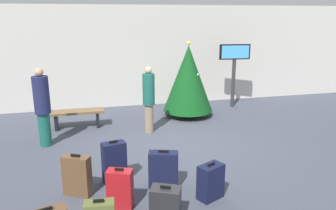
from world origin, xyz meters
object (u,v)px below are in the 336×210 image
waiting_bench (77,115)px  traveller_1 (149,98)px  suitcase_1 (165,204)px  holiday_tree (188,78)px  suitcase_4 (114,162)px  suitcase_0 (120,189)px  flight_info_kiosk (234,63)px  suitcase_7 (211,182)px  traveller_0 (42,106)px  suitcase_5 (77,176)px  suitcase_3 (163,170)px

waiting_bench → traveller_1: traveller_1 is taller
waiting_bench → suitcase_1: bearing=-73.7°
holiday_tree → suitcase_4: bearing=-124.7°
suitcase_0 → suitcase_1: size_ratio=1.25×
flight_info_kiosk → traveller_1: 3.63m
suitcase_0 → suitcase_7: 1.48m
holiday_tree → waiting_bench: bearing=-173.6°
holiday_tree → flight_info_kiosk: 1.86m
traveller_0 → suitcase_5: size_ratio=2.48×
suitcase_1 → suitcase_3: (0.19, 0.94, 0.07)m
suitcase_5 → suitcase_7: bearing=-16.5°
suitcase_0 → holiday_tree: bearing=61.0°
holiday_tree → flight_info_kiosk: holiday_tree is taller
traveller_0 → traveller_1: traveller_0 is taller
flight_info_kiosk → suitcase_3: flight_info_kiosk is taller
suitcase_1 → suitcase_7: size_ratio=0.87×
suitcase_4 → suitcase_5: suitcase_4 is taller
traveller_1 → suitcase_3: bearing=-95.7°
flight_info_kiosk → suitcase_4: bearing=-135.1°
flight_info_kiosk → waiting_bench: (-4.95, -0.96, -1.10)m
flight_info_kiosk → waiting_bench: size_ratio=1.43×
suitcase_5 → flight_info_kiosk: bearing=42.9°
holiday_tree → suitcase_4: 4.46m
traveller_1 → suitcase_0: bearing=-108.1°
suitcase_4 → suitcase_0: bearing=-89.3°
waiting_bench → traveller_1: (1.82, -0.79, 0.55)m
holiday_tree → traveller_0: bearing=-159.2°
holiday_tree → suitcase_0: holiday_tree is taller
waiting_bench → suitcase_4: suitcase_4 is taller
waiting_bench → traveller_0: traveller_0 is taller
traveller_0 → suitcase_4: size_ratio=2.29×
traveller_1 → suitcase_7: bearing=-83.6°
suitcase_3 → suitcase_5: size_ratio=0.94×
suitcase_5 → suitcase_4: bearing=25.9°
holiday_tree → suitcase_1: size_ratio=4.06×
waiting_bench → suitcase_0: size_ratio=2.09×
suitcase_1 → suitcase_3: suitcase_3 is taller
flight_info_kiosk → suitcase_3: (-3.42, -4.61, -1.12)m
suitcase_3 → suitcase_7: size_ratio=1.10×
traveller_1 → suitcase_1: traveller_1 is taller
traveller_0 → suitcase_0: traveller_0 is taller
traveller_0 → suitcase_0: size_ratio=2.68×
suitcase_4 → suitcase_7: size_ratio=1.26×
suitcase_3 → suitcase_5: suitcase_5 is taller
suitcase_1 → suitcase_7: bearing=24.6°
traveller_1 → suitcase_3: traveller_1 is taller
flight_info_kiosk → suitcase_1: size_ratio=3.74×
holiday_tree → flight_info_kiosk: (1.73, 0.60, 0.32)m
suitcase_0 → flight_info_kiosk: bearing=50.3°
flight_info_kiosk → traveller_1: (-3.13, -1.75, -0.54)m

